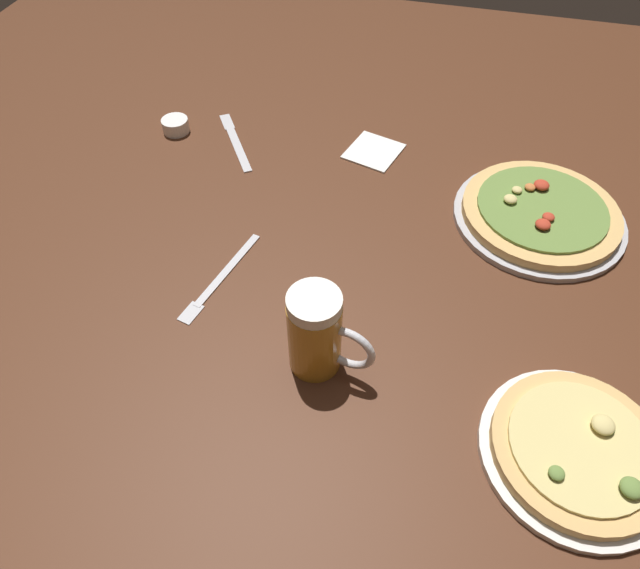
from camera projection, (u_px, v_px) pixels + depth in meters
ground_plane at (320, 298)px, 0.98m from camera, size 2.40×2.40×0.03m
pizza_plate_near at (578, 450)px, 0.76m from camera, size 0.26×0.26×0.05m
pizza_plate_far at (540, 214)px, 1.07m from camera, size 0.32×0.32×0.05m
beer_mug_dark at (317, 333)px, 0.82m from camera, size 0.14×0.08×0.15m
ramekin_sauce at (176, 125)px, 1.27m from camera, size 0.06×0.06×0.03m
napkin_folded at (374, 151)px, 1.22m from camera, size 0.13×0.14×0.01m
fork_left at (220, 278)px, 0.98m from camera, size 0.07×0.23×0.01m
knife_right at (235, 141)px, 1.25m from camera, size 0.14×0.20×0.01m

